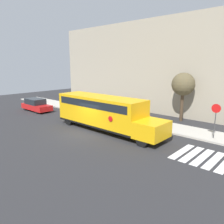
% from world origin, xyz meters
% --- Properties ---
extents(ground_plane, '(60.00, 60.00, 0.00)m').
position_xyz_m(ground_plane, '(0.00, 0.00, 0.00)').
color(ground_plane, '#28282B').
extents(sidewalk_strip, '(44.00, 3.00, 0.15)m').
position_xyz_m(sidewalk_strip, '(0.00, 6.50, 0.07)').
color(sidewalk_strip, '#B2ADA3').
rests_on(sidewalk_strip, ground).
extents(building_backdrop, '(32.00, 4.00, 11.02)m').
position_xyz_m(building_backdrop, '(0.00, 13.00, 5.51)').
color(building_backdrop, '#9E937F').
rests_on(building_backdrop, ground).
extents(crosswalk_stripes, '(5.40, 3.20, 0.01)m').
position_xyz_m(crosswalk_stripes, '(10.47, 2.00, 0.00)').
color(crosswalk_stripes, white).
rests_on(crosswalk_stripes, ground).
extents(school_bus, '(10.98, 2.57, 3.03)m').
position_xyz_m(school_bus, '(0.53, 1.99, 1.74)').
color(school_bus, '#EAA80F').
rests_on(school_bus, ground).
extents(parked_car, '(4.66, 1.81, 1.56)m').
position_xyz_m(parked_car, '(-11.65, 2.14, 0.76)').
color(parked_car, red).
rests_on(parked_car, ground).
extents(stop_sign, '(0.69, 0.10, 2.89)m').
position_xyz_m(stop_sign, '(8.81, 5.86, 1.90)').
color(stop_sign, '#38383A').
rests_on(stop_sign, ground).
extents(tree_near_sidewalk, '(2.33, 2.33, 5.03)m').
position_xyz_m(tree_near_sidewalk, '(4.29, 9.74, 3.80)').
color(tree_near_sidewalk, '#423323').
rests_on(tree_near_sidewalk, ground).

